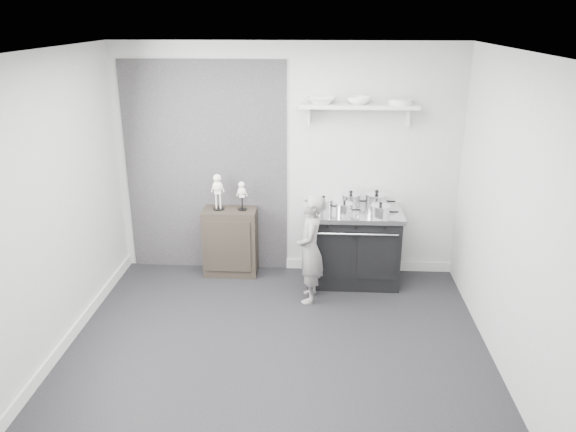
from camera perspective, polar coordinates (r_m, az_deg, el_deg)
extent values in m
plane|color=black|center=(5.44, -1.25, -13.27)|extent=(4.00, 4.00, 0.00)
cube|color=#B6B6B4|center=(6.55, -0.14, 5.55)|extent=(4.00, 0.02, 2.70)
cube|color=#B6B6B4|center=(3.21, -3.91, -10.70)|extent=(4.00, 0.02, 2.70)
cube|color=#B6B6B4|center=(5.37, -23.16, 0.61)|extent=(0.02, 3.60, 2.70)
cube|color=#B6B6B4|center=(5.09, 21.69, -0.21)|extent=(0.02, 3.60, 2.70)
cube|color=silver|center=(4.56, -1.51, 16.40)|extent=(4.00, 3.60, 0.02)
cube|color=black|center=(6.69, -8.33, 4.75)|extent=(1.90, 0.02, 2.50)
cube|color=silver|center=(6.99, 8.10, -4.95)|extent=(2.00, 0.03, 0.12)
cube|color=silver|center=(5.89, -21.25, -11.32)|extent=(0.03, 3.60, 0.12)
cube|color=silver|center=(6.30, 7.21, 11.03)|extent=(1.30, 0.26, 0.04)
cube|color=silver|center=(6.37, 2.10, 10.18)|extent=(0.03, 0.12, 0.20)
cube|color=silver|center=(6.45, 12.08, 9.87)|extent=(0.03, 0.12, 0.20)
cube|color=black|center=(6.56, 6.60, -3.25)|extent=(1.03, 0.62, 0.82)
cube|color=silver|center=(6.40, 6.76, 0.34)|extent=(1.09, 0.66, 0.05)
cube|color=black|center=(6.26, 4.50, -4.16)|extent=(0.43, 0.02, 0.53)
cube|color=black|center=(6.29, 9.01, -4.22)|extent=(0.43, 0.02, 0.53)
cylinder|color=silver|center=(6.13, 6.88, -1.86)|extent=(0.92, 0.02, 0.02)
cylinder|color=black|center=(6.10, 4.02, -1.04)|extent=(0.04, 0.03, 0.04)
cylinder|color=black|center=(6.11, 6.91, -1.09)|extent=(0.04, 0.03, 0.04)
cylinder|color=black|center=(6.14, 9.78, -1.14)|extent=(0.04, 0.03, 0.04)
cube|color=black|center=(6.74, -5.83, -2.59)|extent=(0.62, 0.36, 0.81)
imported|color=gray|center=(6.02, 2.28, -3.37)|extent=(0.30, 0.45, 1.20)
cylinder|color=silver|center=(6.28, 3.60, 1.02)|extent=(0.21, 0.21, 0.14)
cylinder|color=silver|center=(6.26, 3.62, 1.71)|extent=(0.21, 0.21, 0.02)
sphere|color=black|center=(6.25, 3.62, 1.94)|extent=(0.04, 0.04, 0.04)
cylinder|color=black|center=(6.29, 4.92, 0.99)|extent=(0.10, 0.02, 0.02)
cylinder|color=silver|center=(6.49, 6.38, 1.54)|extent=(0.22, 0.22, 0.14)
cylinder|color=silver|center=(6.47, 6.41, 2.19)|extent=(0.23, 0.23, 0.02)
sphere|color=black|center=(6.46, 6.42, 2.43)|extent=(0.04, 0.04, 0.04)
cylinder|color=black|center=(6.50, 7.72, 1.51)|extent=(0.10, 0.02, 0.02)
cylinder|color=silver|center=(6.51, 8.95, 1.50)|extent=(0.26, 0.26, 0.15)
cylinder|color=silver|center=(6.48, 8.99, 2.20)|extent=(0.26, 0.26, 0.02)
sphere|color=black|center=(6.47, 9.01, 2.46)|extent=(0.05, 0.05, 0.05)
cylinder|color=black|center=(6.52, 10.43, 1.47)|extent=(0.10, 0.02, 0.02)
cylinder|color=silver|center=(6.22, 9.36, 0.43)|extent=(0.21, 0.21, 0.12)
cylinder|color=silver|center=(6.19, 9.39, 1.02)|extent=(0.22, 0.22, 0.02)
sphere|color=black|center=(6.18, 9.40, 1.25)|extent=(0.04, 0.04, 0.04)
cylinder|color=black|center=(6.23, 10.70, 0.41)|extent=(0.10, 0.02, 0.02)
cylinder|color=silver|center=(6.23, 5.73, 0.66)|extent=(0.18, 0.18, 0.12)
cylinder|color=silver|center=(6.21, 5.75, 1.24)|extent=(0.19, 0.19, 0.02)
sphere|color=black|center=(6.20, 5.75, 1.45)|extent=(0.03, 0.03, 0.03)
cylinder|color=black|center=(6.24, 6.93, 0.63)|extent=(0.10, 0.02, 0.02)
imported|color=white|center=(6.27, 3.37, 11.65)|extent=(0.31, 0.31, 0.08)
imported|color=white|center=(6.29, 7.18, 11.56)|extent=(0.25, 0.25, 0.08)
cylinder|color=silver|center=(6.34, 11.35, 11.31)|extent=(0.26, 0.26, 0.06)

